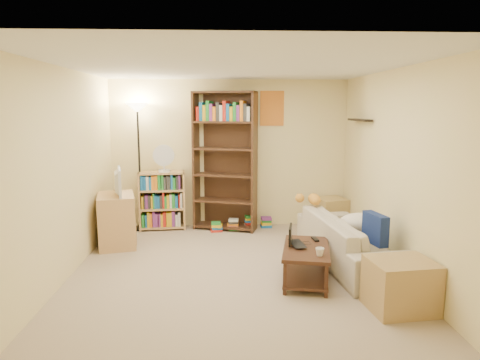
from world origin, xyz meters
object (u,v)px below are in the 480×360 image
at_px(sofa, 351,240).
at_px(tall_bookshelf, 225,158).
at_px(end_cabinet, 401,285).
at_px(floor_lamp, 138,129).
at_px(laptop, 302,244).
at_px(mug, 320,252).
at_px(desk_fan, 164,158).
at_px(tabby_cat, 312,199).
at_px(television, 115,182).
at_px(short_bookshelf, 162,201).
at_px(coffee_table, 306,260).
at_px(side_table, 331,213).
at_px(tv_stand, 117,220).

distance_m(sofa, tall_bookshelf, 2.51).
bearing_deg(end_cabinet, floor_lamp, 135.51).
xyz_separation_m(laptop, floor_lamp, (-2.30, 2.25, 1.25)).
xyz_separation_m(mug, desk_fan, (-2.02, 2.58, 0.75)).
bearing_deg(mug, tabby_cat, 81.16).
bearing_deg(sofa, television, 68.51).
relative_size(tall_bookshelf, end_cabinet, 3.67).
bearing_deg(desk_fan, short_bookshelf, 139.65).
xyz_separation_m(short_bookshelf, floor_lamp, (-0.36, 0.00, 1.19)).
distance_m(coffee_table, short_bookshelf, 3.07).
height_order(tall_bookshelf, side_table, tall_bookshelf).
bearing_deg(sofa, coffee_table, 123.39).
bearing_deg(short_bookshelf, laptop, -54.85).
bearing_deg(laptop, side_table, -28.42).
xyz_separation_m(mug, television, (-2.63, 1.76, 0.50)).
bearing_deg(television, sofa, -118.65).
xyz_separation_m(short_bookshelf, end_cabinet, (2.79, -3.09, -0.23)).
relative_size(tv_stand, short_bookshelf, 0.79).
xyz_separation_m(tv_stand, desk_fan, (0.61, 0.82, 0.83)).
distance_m(tall_bookshelf, floor_lamp, 1.49).
height_order(tabby_cat, floor_lamp, floor_lamp).
distance_m(short_bookshelf, floor_lamp, 1.24).
bearing_deg(laptop, end_cabinet, -140.15).
bearing_deg(coffee_table, mug, -61.45).
relative_size(mug, end_cabinet, 0.17).
height_order(television, tall_bookshelf, tall_bookshelf).
bearing_deg(coffee_table, side_table, 80.45).
relative_size(tv_stand, floor_lamp, 0.37).
xyz_separation_m(tabby_cat, short_bookshelf, (-2.33, 0.96, -0.21)).
xyz_separation_m(tabby_cat, end_cabinet, (0.46, -2.13, -0.44)).
relative_size(television, desk_fan, 1.49).
relative_size(television, floor_lamp, 0.32).
bearing_deg(tv_stand, floor_lamp, 63.21).
distance_m(short_bookshelf, desk_fan, 0.73).
height_order(tabby_cat, coffee_table, tabby_cat).
relative_size(tabby_cat, tall_bookshelf, 0.21).
height_order(sofa, tv_stand, tv_stand).
xyz_separation_m(tv_stand, end_cabinet, (3.35, -2.22, -0.13)).
distance_m(coffee_table, side_table, 2.42).
height_order(laptop, end_cabinet, end_cabinet).
height_order(tabby_cat, short_bookshelf, short_bookshelf).
bearing_deg(laptop, floor_lamp, 40.16).
relative_size(short_bookshelf, desk_fan, 2.16).
distance_m(tabby_cat, mug, 1.70).
relative_size(television, tall_bookshelf, 0.29).
relative_size(television, end_cabinet, 1.08).
distance_m(desk_fan, side_table, 2.97).
distance_m(sofa, floor_lamp, 3.77).
height_order(short_bookshelf, desk_fan, desk_fan).
height_order(tabby_cat, television, television).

